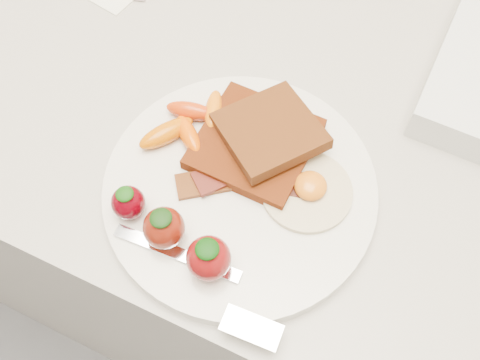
% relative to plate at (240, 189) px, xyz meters
% --- Properties ---
extents(counter, '(2.00, 0.60, 0.90)m').
position_rel_plate_xyz_m(counter, '(-0.03, 0.16, -0.46)').
color(counter, gray).
rests_on(counter, ground).
extents(plate, '(0.27, 0.27, 0.02)m').
position_rel_plate_xyz_m(plate, '(0.00, 0.00, 0.00)').
color(plate, silver).
rests_on(plate, counter).
extents(toast_lower, '(0.11, 0.11, 0.01)m').
position_rel_plate_xyz_m(toast_lower, '(-0.00, 0.05, 0.02)').
color(toast_lower, black).
rests_on(toast_lower, plate).
extents(toast_upper, '(0.13, 0.13, 0.02)m').
position_rel_plate_xyz_m(toast_upper, '(0.01, 0.06, 0.03)').
color(toast_upper, '#351B07').
rests_on(toast_upper, toast_lower).
extents(fried_egg, '(0.12, 0.12, 0.02)m').
position_rel_plate_xyz_m(fried_egg, '(0.06, 0.02, 0.01)').
color(fried_egg, silver).
rests_on(fried_egg, plate).
extents(bacon_strips, '(0.12, 0.11, 0.01)m').
position_rel_plate_xyz_m(bacon_strips, '(-0.00, 0.01, 0.01)').
color(bacon_strips, black).
rests_on(bacon_strips, plate).
extents(baby_carrots, '(0.07, 0.10, 0.02)m').
position_rel_plate_xyz_m(baby_carrots, '(-0.08, 0.04, 0.02)').
color(baby_carrots, '#B93207').
rests_on(baby_carrots, plate).
extents(strawberries, '(0.13, 0.05, 0.05)m').
position_rel_plate_xyz_m(strawberries, '(-0.03, -0.08, 0.03)').
color(strawberries, '#490008').
rests_on(strawberries, plate).
extents(fork, '(0.18, 0.05, 0.00)m').
position_rel_plate_xyz_m(fork, '(0.02, -0.10, 0.01)').
color(fork, white).
rests_on(fork, plate).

